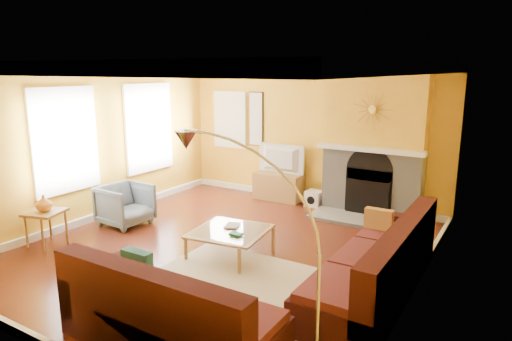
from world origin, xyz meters
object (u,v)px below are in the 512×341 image
Objects in this scene: coffee_table at (230,243)px; arc_lamp at (254,266)px; media_console at (279,186)px; armchair at (125,205)px; sectional_sofa at (277,256)px; side_table at (46,228)px.

arc_lamp reaches higher than coffee_table.
armchair reaches higher than media_console.
arc_lamp reaches higher than media_console.
sectional_sofa is at bearing 111.74° from arc_lamp.
armchair reaches higher than side_table.
media_console is (-1.87, 3.49, -0.17)m from sectional_sofa.
side_table is 4.47m from arc_lamp.
armchair is 1.41× the size of side_table.
side_table is (-0.29, -1.31, -0.08)m from armchair.
sectional_sofa reaches higher than armchair.
sectional_sofa is 7.09× the size of side_table.
media_console is at bearing 116.34° from arc_lamp.
arc_lamp reaches higher than side_table.
media_console is 1.82× the size of side_table.
media_console is (-0.80, 2.91, 0.08)m from coffee_table.
coffee_table is 2.84m from arc_lamp.
side_table is 0.26× the size of arc_lamp.
armchair is at bearing 175.45° from coffee_table.
media_console is 3.12m from armchair.
sectional_sofa is at bearing 8.59° from side_table.
sectional_sofa is 3.72m from side_table.
sectional_sofa is 1.25m from coffee_table.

